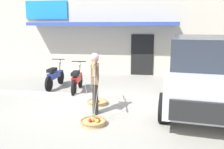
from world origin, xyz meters
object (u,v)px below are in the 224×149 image
(fruit_vendor, at_px, (95,79))
(motorcycle_second_in_row, at_px, (77,80))
(fruit_basket_right_side, at_px, (97,102))
(motorcycle_nearest_shop, at_px, (55,76))
(parked_truck, at_px, (202,70))
(fruit_basket_left_side, at_px, (93,122))

(fruit_vendor, xyz_separation_m, motorcycle_second_in_row, (-1.19, 2.09, -0.52))
(fruit_basket_right_side, relative_size, motorcycle_nearest_shop, 0.80)
(fruit_vendor, distance_m, parked_truck, 3.16)
(fruit_vendor, relative_size, fruit_basket_right_side, 1.17)
(fruit_basket_left_side, relative_size, parked_truck, 0.29)
(fruit_vendor, xyz_separation_m, fruit_basket_right_side, (-0.13, 0.78, -0.90))
(fruit_basket_right_side, height_order, motorcycle_second_in_row, fruit_basket_right_side)
(fruit_basket_left_side, bearing_deg, fruit_basket_right_side, 99.19)
(fruit_vendor, height_order, fruit_basket_right_side, fruit_vendor)
(motorcycle_nearest_shop, relative_size, motorcycle_second_in_row, 1.00)
(fruit_basket_left_side, distance_m, motorcycle_nearest_shop, 4.13)
(parked_truck, bearing_deg, motorcycle_nearest_shop, 163.64)
(fruit_basket_left_side, distance_m, motorcycle_second_in_row, 3.18)
(fruit_vendor, distance_m, motorcycle_second_in_row, 2.46)
(fruit_vendor, relative_size, motorcycle_second_in_row, 0.93)
(fruit_vendor, relative_size, parked_truck, 0.34)
(motorcycle_nearest_shop, bearing_deg, fruit_basket_left_side, -54.67)
(fruit_basket_left_side, bearing_deg, fruit_vendor, 99.24)
(fruit_vendor, height_order, motorcycle_nearest_shop, fruit_vendor)
(motorcycle_nearest_shop, xyz_separation_m, parked_truck, (5.23, -1.54, 0.68))
(fruit_basket_left_side, bearing_deg, motorcycle_second_in_row, 114.55)
(motorcycle_nearest_shop, distance_m, parked_truck, 5.49)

